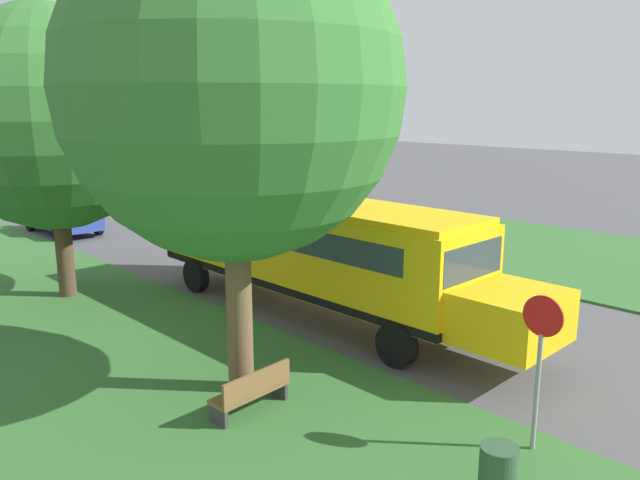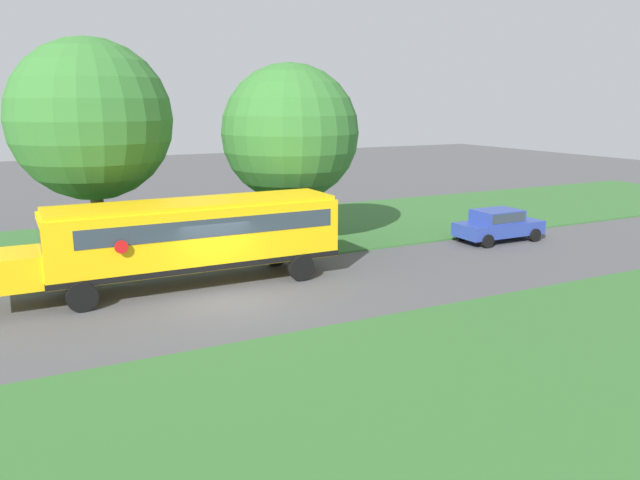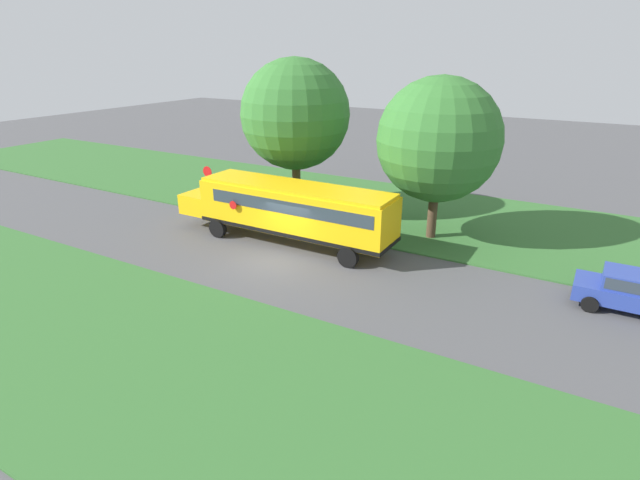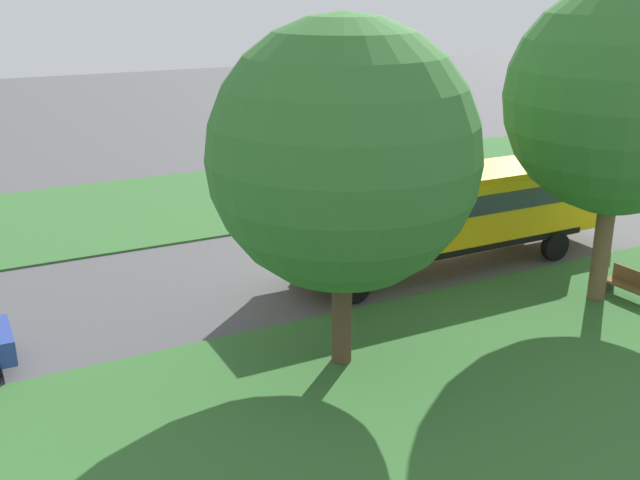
# 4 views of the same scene
# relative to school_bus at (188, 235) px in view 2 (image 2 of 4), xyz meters

# --- Properties ---
(ground_plane) EXTENTS (120.00, 120.00, 0.00)m
(ground_plane) POSITION_rel_school_bus_xyz_m (2.23, 0.65, -1.92)
(ground_plane) COLOR #4C4C4F
(grass_verge) EXTENTS (12.00, 80.00, 0.08)m
(grass_verge) POSITION_rel_school_bus_xyz_m (-7.77, 0.65, -1.88)
(grass_verge) COLOR #33662D
(grass_verge) RESTS_ON ground
(grass_far_side) EXTENTS (10.00, 80.00, 0.07)m
(grass_far_side) POSITION_rel_school_bus_xyz_m (11.23, 0.65, -1.89)
(grass_far_side) COLOR #33662D
(grass_far_side) RESTS_ON ground
(school_bus) EXTENTS (2.85, 12.42, 3.16)m
(school_bus) POSITION_rel_school_bus_xyz_m (0.00, 0.00, 0.00)
(school_bus) COLOR yellow
(school_bus) RESTS_ON ground
(car_blue_nearest) EXTENTS (2.02, 4.40, 1.56)m
(car_blue_nearest) POSITION_rel_school_bus_xyz_m (-0.57, 15.45, -1.05)
(car_blue_nearest) COLOR #283D93
(car_blue_nearest) RESTS_ON ground
(oak_tree_beside_bus) EXTENTS (6.36, 6.36, 9.15)m
(oak_tree_beside_bus) POSITION_rel_school_bus_xyz_m (-4.25, -2.52, 4.01)
(oak_tree_beside_bus) COLOR brown
(oak_tree_beside_bus) RESTS_ON ground
(oak_tree_roadside_mid) EXTENTS (6.28, 6.28, 8.41)m
(oak_tree_roadside_mid) POSITION_rel_school_bus_xyz_m (-4.48, 6.21, 3.45)
(oak_tree_roadside_mid) COLOR #4C3826
(oak_tree_roadside_mid) RESTS_ON ground
(park_bench) EXTENTS (1.62, 0.59, 0.92)m
(park_bench) POSITION_rel_school_bus_xyz_m (-4.90, -3.42, -1.45)
(park_bench) COLOR brown
(park_bench) RESTS_ON ground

